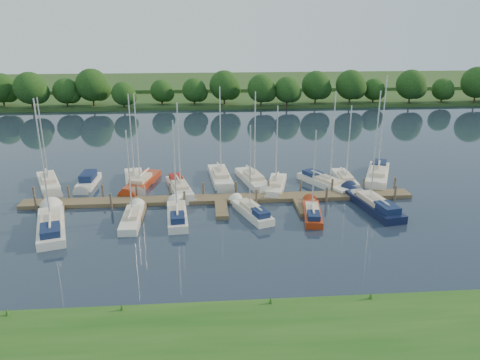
{
  "coord_description": "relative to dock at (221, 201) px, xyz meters",
  "views": [
    {
      "loc": [
        -1.53,
        -37.0,
        17.64
      ],
      "look_at": [
        2.05,
        8.0,
        2.2
      ],
      "focal_mm": 35.0,
      "sensor_mm": 36.0,
      "label": 1
    }
  ],
  "objects": [
    {
      "name": "distant_hill",
      "position": [
        0.0,
        92.69,
        0.5
      ],
      "size": [
        220.0,
        40.0,
        1.4
      ],
      "primitive_type": "cube",
      "color": "#354E22",
      "rests_on": "ground"
    },
    {
      "name": "sailboat_s_2",
      "position": [
        -4.2,
        -3.75,
        0.14
      ],
      "size": [
        2.26,
        7.53,
        9.74
      ],
      "rotation": [
        0.0,
        0.0,
        0.08
      ],
      "color": "silver",
      "rests_on": "ground"
    },
    {
      "name": "sailboat_n_3",
      "position": [
        -8.69,
        5.89,
        0.07
      ],
      "size": [
        3.63,
        8.55,
        10.79
      ],
      "rotation": [
        0.0,
        0.0,
        2.91
      ],
      "color": "maroon",
      "rests_on": "ground"
    },
    {
      "name": "sailboat_s_1",
      "position": [
        -8.3,
        -4.01,
        0.08
      ],
      "size": [
        1.65,
        6.88,
        8.98
      ],
      "rotation": [
        0.0,
        0.0,
        0.0
      ],
      "color": "silver",
      "rests_on": "ground"
    },
    {
      "name": "sailboat_s_3",
      "position": [
        2.84,
        -3.35,
        0.13
      ],
      "size": [
        3.59,
        6.94,
        9.06
      ],
      "rotation": [
        0.0,
        0.0,
        0.35
      ],
      "color": "silver",
      "rests_on": "ground"
    },
    {
      "name": "sailboat_n_6",
      "position": [
        4.02,
        5.81,
        0.08
      ],
      "size": [
        3.59,
        8.57,
        10.91
      ],
      "rotation": [
        0.0,
        0.0,
        3.37
      ],
      "color": "silver",
      "rests_on": "ground"
    },
    {
      "name": "far_shore",
      "position": [
        0.0,
        67.69,
        0.1
      ],
      "size": [
        180.0,
        30.0,
        0.6
      ],
      "primitive_type": "cube",
      "color": "#24481B",
      "rests_on": "ground"
    },
    {
      "name": "treeline",
      "position": [
        0.93,
        54.95,
        3.86
      ],
      "size": [
        146.91,
        9.92,
        8.26
      ],
      "color": "#38281C",
      "rests_on": "ground"
    },
    {
      "name": "dock",
      "position": [
        0.0,
        0.0,
        0.0
      ],
      "size": [
        40.0,
        6.0,
        0.4
      ],
      "color": "brown",
      "rests_on": "ground"
    },
    {
      "name": "ground",
      "position": [
        0.0,
        -7.31,
        -0.2
      ],
      "size": [
        260.0,
        260.0,
        0.0
      ],
      "primitive_type": "plane",
      "color": "#1A2434",
      "rests_on": "ground"
    },
    {
      "name": "sailboat_n_2",
      "position": [
        -9.52,
        6.79,
        0.07
      ],
      "size": [
        3.21,
        8.47,
        10.56
      ],
      "rotation": [
        0.0,
        0.0,
        3.32
      ],
      "color": "silver",
      "rests_on": "ground"
    },
    {
      "name": "sailboat_s_4",
      "position": [
        8.54,
        -4.09,
        0.11
      ],
      "size": [
        2.46,
        6.77,
        8.61
      ],
      "rotation": [
        0.0,
        0.0,
        -0.16
      ],
      "color": "maroon",
      "rests_on": "ground"
    },
    {
      "name": "sailboat_n_4",
      "position": [
        -4.26,
        3.83,
        0.11
      ],
      "size": [
        3.4,
        8.04,
        10.1
      ],
      "rotation": [
        0.0,
        0.0,
        3.37
      ],
      "color": "silver",
      "rests_on": "ground"
    },
    {
      "name": "sailboat_s_5",
      "position": [
        14.94,
        -2.59,
        0.14
      ],
      "size": [
        3.64,
        9.46,
        11.95
      ],
      "rotation": [
        0.0,
        0.0,
        0.19
      ],
      "color": "#0F1634",
      "rests_on": "ground"
    },
    {
      "name": "sailboat_n_10",
      "position": [
        18.75,
        6.43,
        0.13
      ],
      "size": [
        5.48,
        9.65,
        12.41
      ],
      "rotation": [
        0.0,
        0.0,
        2.73
      ],
      "color": "silver",
      "rests_on": "ground"
    },
    {
      "name": "sailboat_n_9",
      "position": [
        14.57,
        5.32,
        0.07
      ],
      "size": [
        1.82,
        7.26,
        9.24
      ],
      "rotation": [
        0.0,
        0.0,
        3.13
      ],
      "color": "silver",
      "rests_on": "ground"
    },
    {
      "name": "mooring_pilings",
      "position": [
        0.0,
        1.13,
        0.4
      ],
      "size": [
        38.24,
        2.84,
        2.0
      ],
      "color": "#473D33",
      "rests_on": "ground"
    },
    {
      "name": "sailboat_s_0",
      "position": [
        -15.27,
        -5.09,
        0.13
      ],
      "size": [
        4.41,
        9.52,
        12.03
      ],
      "rotation": [
        0.0,
        0.0,
        0.28
      ],
      "color": "silver",
      "rests_on": "ground"
    },
    {
      "name": "sailboat_n_5",
      "position": [
        0.3,
        7.01,
        0.08
      ],
      "size": [
        2.82,
        8.91,
        11.3
      ],
      "rotation": [
        0.0,
        0.0,
        3.24
      ],
      "color": "silver",
      "rests_on": "ground"
    },
    {
      "name": "motorboat",
      "position": [
        -14.66,
        6.59,
        0.17
      ],
      "size": [
        1.89,
        6.0,
        1.8
      ],
      "rotation": [
        0.0,
        0.0,
        3.11
      ],
      "color": "silver",
      "rests_on": "ground"
    },
    {
      "name": "sailboat_n_0",
      "position": [
        -18.97,
        6.55,
        0.08
      ],
      "size": [
        4.42,
        8.01,
        10.47
      ],
      "rotation": [
        0.0,
        0.0,
        3.53
      ],
      "color": "silver",
      "rests_on": "ground"
    },
    {
      "name": "sailboat_n_8",
      "position": [
        12.12,
        4.07,
        0.11
      ],
      "size": [
        5.55,
        8.4,
        11.03
      ],
      "rotation": [
        0.0,
        0.0,
        3.64
      ],
      "color": "silver",
      "rests_on": "ground"
    },
    {
      "name": "sailboat_n_7",
      "position": [
        6.28,
        3.78,
        0.07
      ],
      "size": [
        3.33,
        7.58,
        9.62
      ],
      "rotation": [
        0.0,
        0.0,
        2.89
      ],
      "color": "silver",
      "rests_on": "ground"
    },
    {
      "name": "near_bank",
      "position": [
        0.0,
        -23.31,
        0.05
      ],
      "size": [
        90.0,
        10.0,
        0.5
      ],
      "primitive_type": "cube",
      "color": "#1A4C15",
      "rests_on": "ground"
    }
  ]
}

